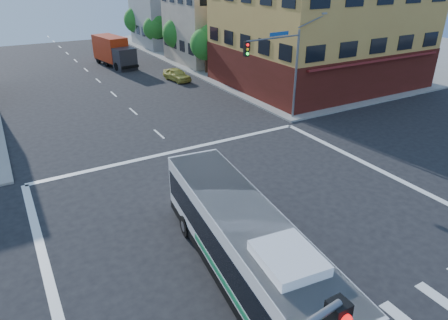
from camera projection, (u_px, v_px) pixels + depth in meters
ground at (257, 220)px, 19.49m from camera, size 120.00×120.00×0.00m
sidewalk_ne at (317, 46)px, 62.51m from camera, size 50.00×50.00×0.15m
corner_building_ne at (320, 26)px, 40.34m from camera, size 18.10×15.44×14.00m
building_east_near at (220, 25)px, 51.70m from camera, size 12.06×10.06×9.00m
building_east_far at (176, 11)px, 62.42m from camera, size 12.06×10.06×10.00m
signal_mast_ne at (281, 60)px, 29.70m from camera, size 7.91×1.13×8.07m
street_tree_a at (207, 42)px, 45.09m from camera, size 3.60×3.60×5.53m
street_tree_b at (178, 32)px, 51.27m from camera, size 3.80×3.80×5.79m
street_tree_c at (156, 27)px, 57.65m from camera, size 3.40×3.40×5.29m
street_tree_d at (137, 18)px, 63.72m from camera, size 4.00×4.00×6.03m
transit_bus at (245, 245)px, 15.07m from camera, size 3.72×11.78×3.43m
box_truck at (114, 52)px, 49.61m from camera, size 3.55×8.09×3.52m
parked_car at (177, 75)px, 43.45m from camera, size 2.16×4.10×1.33m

